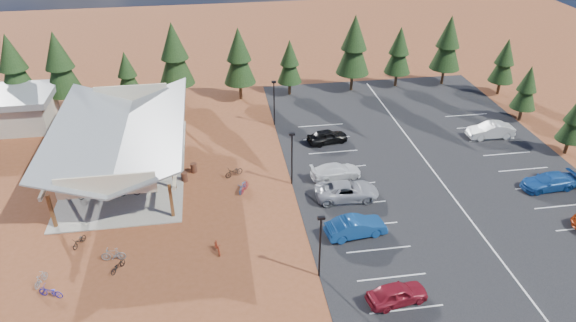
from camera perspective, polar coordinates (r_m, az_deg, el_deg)
The scene contains 46 objects.
ground at distance 44.36m, azimuth -5.57°, elevation -4.45°, with size 140.00×140.00×0.00m, color brown.
asphalt_lot at distance 50.83m, azimuth 15.43°, elevation -0.53°, with size 27.00×44.00×0.04m, color black.
concrete_pad at distance 50.96m, azimuth -17.41°, elevation -0.74°, with size 10.60×18.60×0.10m, color gray.
bike_pavilion at distance 49.19m, azimuth -18.08°, elevation 3.02°, with size 11.65×19.40×4.97m.
outbuilding at distance 63.36m, azimuth -29.17°, elevation 4.97°, with size 11.00×7.00×3.90m.
lamp_post_0 at distance 35.16m, azimuth 3.60°, elevation -9.04°, with size 0.50×0.25×5.14m.
lamp_post_1 at distance 44.86m, azimuth 0.44°, elevation 0.66°, with size 0.50×0.25×5.14m.
lamp_post_2 at distance 55.47m, azimuth -1.56°, elevation 6.79°, with size 0.50×0.25×5.14m.
trash_bin_0 at distance 47.48m, azimuth -11.44°, elevation -1.73°, with size 0.60×0.60×0.90m, color #452518.
trash_bin_1 at distance 48.68m, azimuth -10.43°, elevation -0.75°, with size 0.60×0.60×0.90m, color #452518.
pine_0 at distance 65.15m, azimuth -28.24°, elevation 9.34°, with size 3.96×3.96×9.22m.
pine_1 at distance 62.93m, azimuth -24.06°, elevation 9.83°, with size 4.06×4.06×9.46m.
pine_2 at distance 62.58m, azimuth -17.45°, elevation 9.29°, with size 2.85×2.85×6.64m.
pine_3 at distance 61.70m, azimuth -12.51°, elevation 11.50°, with size 4.14×4.14×9.65m.
pine_4 at distance 61.48m, azimuth -5.48°, elevation 11.51°, with size 3.78×3.78×8.82m.
pine_5 at distance 62.85m, azimuth 0.18°, elevation 10.97°, with size 2.98×2.98×6.94m.
pine_6 at distance 64.16m, azimuth 7.35°, elevation 12.65°, with size 4.10×4.10×9.56m.
pine_7 at distance 66.74m, azimuth 12.24°, elevation 11.91°, with size 3.32×3.32×7.73m.
pine_8 at distance 68.71m, azimuth 17.35°, elevation 12.40°, with size 3.83×3.83×8.92m.
pine_11 at distance 56.63m, azimuth 29.30°, elevation 4.11°, with size 2.66×2.66×6.20m.
pine_12 at distance 61.89m, azimuth 25.02°, elevation 7.38°, with size 2.74×2.74×6.38m.
pine_13 at distance 68.20m, azimuth 22.92°, elevation 10.21°, with size 3.02×3.02×7.03m.
bike_0 at distance 47.36m, azimuth -21.40°, elevation -3.44°, with size 0.55×1.57×0.82m, color black.
bike_1 at distance 49.02m, azimuth -19.58°, elevation -1.68°, with size 0.50×1.77×1.06m, color #A1A5A9.
bike_2 at distance 53.42m, azimuth -18.94°, elevation 1.14°, with size 0.61×1.76×0.93m, color navy.
bike_3 at distance 55.38m, azimuth -18.02°, elevation 2.49°, with size 0.51×1.82×1.09m, color maroon.
bike_4 at distance 46.45m, azimuth -17.23°, elevation -3.20°, with size 0.65×1.85×0.97m, color black.
bike_5 at distance 48.28m, azimuth -16.51°, elevation -1.69°, with size 0.46×1.64×0.98m, color #999CA1.
bike_6 at distance 53.09m, azimuth -15.69°, elevation 1.54°, with size 0.64×1.83×0.96m, color #1A4B94.
bike_7 at distance 56.98m, azimuth -15.07°, elevation 3.77°, with size 0.50×1.77×1.06m, color maroon.
bike_8 at distance 42.33m, azimuth -22.17°, elevation -8.23°, with size 0.54×1.56×0.82m, color black.
bike_9 at distance 39.96m, azimuth -25.78°, elevation -11.73°, with size 0.42×1.48×0.89m, color gray.
bike_10 at distance 38.68m, azimuth -24.89°, elevation -13.05°, with size 0.61×1.74×0.91m, color #181796.
bike_11 at distance 39.01m, azimuth -7.87°, elevation -9.45°, with size 0.43×1.52×0.91m, color maroon.
bike_12 at distance 39.12m, azimuth -18.40°, elevation -11.00°, with size 0.53×1.51×0.79m, color black.
bike_13 at distance 39.99m, azimuth -18.84°, elevation -9.79°, with size 0.50×1.78×1.07m, color gray.
bike_14 at distance 45.36m, azimuth -5.07°, elevation -2.85°, with size 0.61×1.74×0.91m, color #1D4D8D.
bike_15 at distance 45.28m, azimuth -4.81°, elevation -2.87°, with size 0.45×1.59×0.95m, color maroon.
bike_16 at distance 47.50m, azimuth -6.02°, elevation -1.20°, with size 0.63×1.79×0.94m, color black.
car_0 at distance 35.51m, azimuth 12.03°, elevation -14.20°, with size 1.66×4.12×1.40m, color maroon.
car_1 at distance 40.28m, azimuth 7.55°, elevation -7.26°, with size 1.67×4.78×1.57m, color navy.
car_2 at distance 44.31m, azimuth 6.56°, elevation -3.30°, with size 2.52×5.47×1.52m, color #A2A3AB.
car_3 at distance 47.07m, azimuth 5.35°, elevation -1.12°, with size 1.90×4.68×1.36m, color white.
car_4 at distance 52.84m, azimuth 4.41°, elevation 2.74°, with size 1.68×4.16×1.42m, color black.
car_7 at distance 50.86m, azimuth 26.99°, elevation -2.04°, with size 1.99×4.89×1.42m, color #1A4E9E.
car_9 at distance 57.74m, azimuth 21.57°, elevation 3.19°, with size 1.68×4.81×1.59m, color silver.
Camera 1 is at (-1.30, -36.35, 25.40)m, focal length 32.00 mm.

